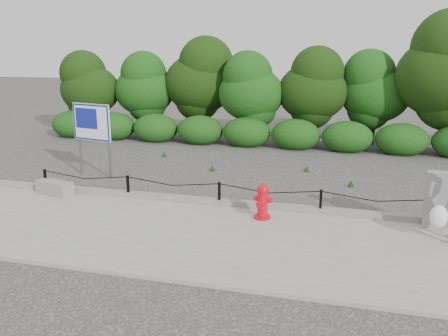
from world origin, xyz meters
TOP-DOWN VIEW (x-y plane):
  - ground at (0.00, 0.00)m, footprint 90.00×90.00m
  - sidewalk at (0.00, -2.00)m, footprint 14.00×4.00m
  - curb at (0.00, 0.05)m, footprint 14.00×0.22m
  - chain_barrier at (0.00, 0.00)m, footprint 10.06×0.06m
  - treeline at (1.03, 8.92)m, footprint 19.99×3.84m
  - fire_hydrant at (1.22, -0.66)m, footprint 0.46×0.48m
  - concrete_block at (-4.55, -0.25)m, footprint 1.17×0.68m
  - utility_cabinet at (4.97, -0.25)m, footprint 0.49×0.35m
  - advertising_sign at (-4.61, 1.96)m, footprint 1.40×0.39m

SIDE VIEW (x-z plane):
  - ground at x=0.00m, z-range 0.00..0.00m
  - sidewalk at x=0.00m, z-range 0.00..0.08m
  - curb at x=0.00m, z-range 0.08..0.22m
  - concrete_block at x=-4.55m, z-range 0.08..0.43m
  - chain_barrier at x=0.00m, z-range 0.16..0.76m
  - fire_hydrant at x=1.22m, z-range 0.06..0.90m
  - utility_cabinet at x=4.97m, z-range 0.02..1.41m
  - advertising_sign at x=-4.61m, z-range 0.47..2.74m
  - treeline at x=1.03m, z-range -0.08..5.12m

